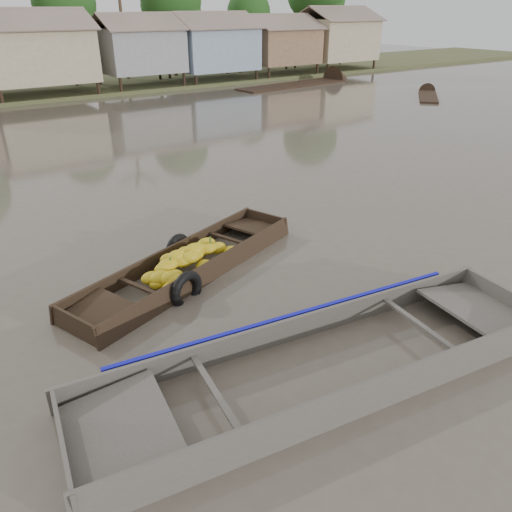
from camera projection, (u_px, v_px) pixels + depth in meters
ground at (286, 302)px, 10.29m from camera, size 120.00×120.00×0.00m
riverbank at (35, 45)px, 33.85m from camera, size 120.00×12.47×10.22m
banana_boat at (186, 266)px, 11.28m from camera, size 6.40×3.51×0.89m
viewer_boat at (328, 367)px, 8.31m from camera, size 8.68×3.37×0.68m
distant_boats at (173, 101)px, 32.21m from camera, size 44.93×14.12×0.35m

